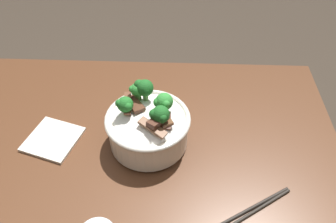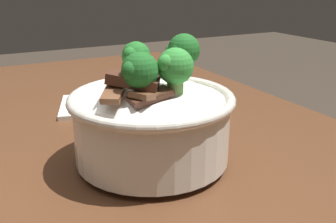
{
  "view_description": "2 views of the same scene",
  "coord_description": "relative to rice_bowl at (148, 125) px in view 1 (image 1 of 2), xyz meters",
  "views": [
    {
      "loc": [
        -0.17,
        0.51,
        1.42
      ],
      "look_at": [
        -0.15,
        -0.08,
        0.84
      ],
      "focal_mm": 36.73,
      "sensor_mm": 36.0,
      "label": 1
    },
    {
      "loc": [
        -0.49,
        0.13,
        0.99
      ],
      "look_at": [
        -0.12,
        -0.06,
        0.83
      ],
      "focal_mm": 40.28,
      "sensor_mm": 36.0,
      "label": 2
    }
  ],
  "objects": [
    {
      "name": "dining_table",
      "position": [
        0.1,
        0.05,
        -0.19
      ],
      "size": [
        1.16,
        0.78,
        0.76
      ],
      "color": "#56331E",
      "rests_on": "ground"
    },
    {
      "name": "rice_bowl",
      "position": [
        0.0,
        0.0,
        0.0
      ],
      "size": [
        0.2,
        0.2,
        0.16
      ],
      "color": "silver",
      "rests_on": "dining_table"
    },
    {
      "name": "chopsticks_pair",
      "position": [
        -0.23,
        0.18,
        -0.06
      ],
      "size": [
        0.19,
        0.13,
        0.01
      ],
      "color": "#28231E",
      "rests_on": "dining_table"
    },
    {
      "name": "folded_napkin",
      "position": [
        0.24,
        0.0,
        -0.06
      ],
      "size": [
        0.15,
        0.15,
        0.01
      ],
      "primitive_type": "cube",
      "rotation": [
        0.0,
        0.0,
        -0.3
      ],
      "color": "silver",
      "rests_on": "dining_table"
    }
  ]
}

